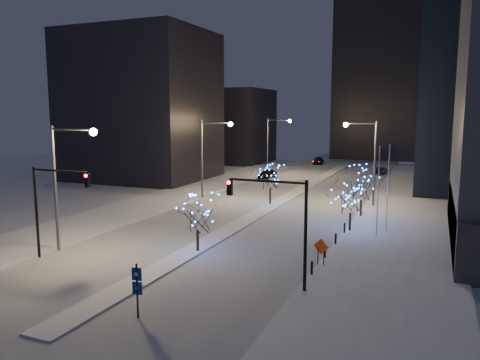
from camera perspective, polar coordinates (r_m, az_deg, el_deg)
The scene contains 25 objects.
ground at distance 33.05m, azimuth -10.87°, elevation -11.32°, with size 160.00×160.00×0.00m, color silver.
road at distance 64.22m, azimuth 6.68°, elevation -1.66°, with size 20.00×130.00×0.02m, color silver.
median at distance 59.49m, azimuth 5.34°, elevation -2.37°, with size 2.00×80.00×0.15m, color white.
east_sidewalk at distance 47.15m, azimuth 19.25°, elevation -5.61°, with size 10.00×90.00×0.15m, color white.
west_sidewalk at distance 56.65m, azimuth -11.48°, elevation -3.03°, with size 8.00×90.00×0.15m, color white.
filler_west_near at distance 80.01m, azimuth -11.97°, elevation 8.79°, with size 22.00×18.00×24.00m, color black.
filler_west_far at distance 105.26m, azimuth -1.60°, elevation 6.61°, with size 18.00×16.00×16.00m, color black.
horizon_block at distance 118.79m, azimuth 17.64°, elevation 12.69°, with size 24.00×14.00×42.00m, color black.
street_lamp_w_near at distance 38.62m, azimuth -20.58°, elevation 1.04°, with size 4.40×0.56×10.00m.
street_lamp_w_mid at distance 59.22m, azimuth -3.76°, elevation 3.87°, with size 4.40×0.56×10.00m.
street_lamp_w_far at distance 82.29m, azimuth 4.08°, elevation 5.09°, with size 4.40×0.56×10.00m.
street_lamp_east at distance 56.48m, azimuth 15.24°, elevation 3.34°, with size 3.90×0.56×10.00m.
traffic_signal_west at distance 37.11m, azimuth -22.00°, elevation -2.02°, with size 5.26×0.43×7.00m.
traffic_signal_east at distance 28.81m, azimuth 5.02°, elevation -4.27°, with size 5.26×0.43×7.00m.
flagpoles at distance 43.69m, azimuth 17.18°, elevation -0.27°, with size 1.35×2.60×8.00m.
bollards at distance 37.99m, azimuth 10.98°, elevation -7.78°, with size 0.16×12.16×0.90m.
car_near at distance 78.62m, azimuth 3.36°, elevation 0.77°, with size 1.86×4.63×1.58m, color black.
car_mid at distance 87.44m, azimuth 16.83°, elevation 1.09°, with size 1.37×3.93×1.29m, color black.
car_far at distance 101.87m, azimuth 9.52°, elevation 2.33°, with size 1.98×4.87×1.41m, color black.
holiday_tree_median_near at distance 36.84m, azimuth -5.23°, elevation -4.11°, with size 4.49×4.49×4.63m.
holiday_tree_median_far at distance 55.56m, azimuth 3.71°, elevation 0.34°, with size 4.54×4.54×4.83m.
holiday_tree_plaza_near at distance 44.12m, azimuth 13.35°, elevation -2.16°, with size 4.37×4.37×4.68m.
holiday_tree_plaza_far at distance 50.53m, azimuth 14.62°, elevation -0.47°, with size 4.97×4.97×5.43m.
wayfinding_sign at distance 26.06m, azimuth -12.44°, elevation -12.40°, with size 0.55×0.14×3.07m.
construction_sign at distance 34.18m, azimuth 9.84°, elevation -8.29°, with size 1.16×0.35×1.97m.
Camera 1 is at (17.49, -25.81, 10.98)m, focal length 35.00 mm.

